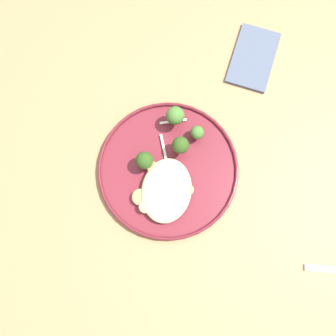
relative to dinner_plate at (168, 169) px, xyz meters
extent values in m
plane|color=#2D2B28|center=(-0.03, 0.05, -0.75)|extent=(6.00, 6.00, 0.00)
cube|color=#9E754C|center=(-0.03, 0.05, -0.03)|extent=(1.40, 1.00, 0.04)
cube|color=olive|center=(-0.67, 0.49, -0.40)|extent=(0.06, 0.06, 0.70)
cylinder|color=maroon|center=(0.00, 0.00, 0.00)|extent=(0.29, 0.29, 0.01)
torus|color=maroon|center=(0.00, 0.00, 0.01)|extent=(0.29, 0.29, 0.01)
ellipsoid|color=beige|center=(0.05, 0.00, 0.02)|extent=(0.13, 0.10, 0.03)
cylinder|color=#DBB77A|center=(0.04, 0.04, 0.01)|extent=(0.02, 0.02, 0.01)
cylinder|color=#8E774F|center=(0.04, 0.04, 0.02)|extent=(0.02, 0.02, 0.00)
cylinder|color=beige|center=(0.09, -0.03, 0.01)|extent=(0.02, 0.02, 0.02)
cylinder|color=#988766|center=(0.09, -0.03, 0.02)|extent=(0.02, 0.02, 0.00)
cylinder|color=beige|center=(0.00, -0.01, 0.01)|extent=(0.03, 0.03, 0.01)
cylinder|color=#988766|center=(0.00, -0.01, 0.02)|extent=(0.03, 0.03, 0.00)
cylinder|color=#DBB77A|center=(0.00, -0.03, 0.01)|extent=(0.02, 0.02, 0.01)
cylinder|color=#8E774F|center=(0.00, -0.03, 0.02)|extent=(0.02, 0.02, 0.00)
cylinder|color=#DBB77A|center=(0.07, -0.04, 0.01)|extent=(0.03, 0.03, 0.01)
cylinder|color=#8E774F|center=(0.07, -0.04, 0.02)|extent=(0.03, 0.03, 0.00)
cylinder|color=#7A994C|center=(-0.10, 0.00, 0.02)|extent=(0.01, 0.01, 0.03)
sphere|color=#42702D|center=(-0.10, 0.00, 0.04)|extent=(0.04, 0.04, 0.04)
cylinder|color=#89A356|center=(-0.04, 0.02, 0.01)|extent=(0.01, 0.01, 0.03)
sphere|color=#2D4C19|center=(-0.04, 0.02, 0.04)|extent=(0.03, 0.03, 0.03)
cylinder|color=#89A356|center=(0.00, -0.05, 0.01)|extent=(0.02, 0.02, 0.02)
sphere|color=#2D4C19|center=(0.00, -0.05, 0.04)|extent=(0.04, 0.04, 0.04)
cylinder|color=#89A356|center=(-0.08, 0.05, 0.01)|extent=(0.01, 0.01, 0.02)
sphere|color=#42702D|center=(-0.08, 0.05, 0.03)|extent=(0.03, 0.03, 0.03)
cube|color=silver|center=(-0.10, -0.01, 0.01)|extent=(0.02, 0.06, 0.00)
cube|color=silver|center=(-0.04, -0.02, 0.01)|extent=(0.05, 0.03, 0.00)
cube|color=#4C566B|center=(-0.28, 0.15, 0.00)|extent=(0.16, 0.11, 0.01)
camera|label=1|loc=(0.15, 0.02, 0.71)|focal=37.64mm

